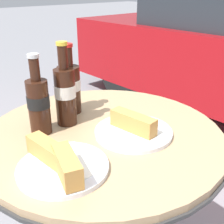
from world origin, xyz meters
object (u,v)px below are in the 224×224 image
cola_bottle_center (69,86)px  lunch_plate_near (133,129)px  cola_bottle_left (39,104)px  lunch_plate_far (61,163)px  cola_bottle_right (65,93)px  bistro_table (104,179)px

cola_bottle_center → lunch_plate_near: cola_bottle_center is taller
cola_bottle_left → lunch_plate_far: 0.22m
cola_bottle_center → lunch_plate_near: size_ratio=1.03×
cola_bottle_center → lunch_plate_near: 0.26m
lunch_plate_near → cola_bottle_left: bearing=-134.2°
cola_bottle_right → lunch_plate_far: bearing=-36.7°
bistro_table → lunch_plate_far: 0.29m
cola_bottle_right → cola_bottle_center: (-0.06, 0.06, -0.01)m
cola_bottle_right → lunch_plate_far: (0.20, -0.15, -0.08)m
cola_bottle_left → cola_bottle_right: (0.00, 0.09, 0.01)m
lunch_plate_near → lunch_plate_far: lunch_plate_far is taller
cola_bottle_right → lunch_plate_near: size_ratio=1.13×
cola_bottle_right → bistro_table: bearing=24.0°
lunch_plate_near → lunch_plate_far: (0.01, -0.25, 0.00)m
cola_bottle_left → cola_bottle_center: size_ratio=1.01×
cola_bottle_left → cola_bottle_right: bearing=89.9°
lunch_plate_near → lunch_plate_far: 0.25m
bistro_table → cola_bottle_center: bearing=177.8°
cola_bottle_center → lunch_plate_far: size_ratio=1.06×
bistro_table → lunch_plate_near: 0.21m
cola_bottle_right → cola_bottle_center: cola_bottle_right is taller
cola_bottle_left → lunch_plate_far: cola_bottle_left is taller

